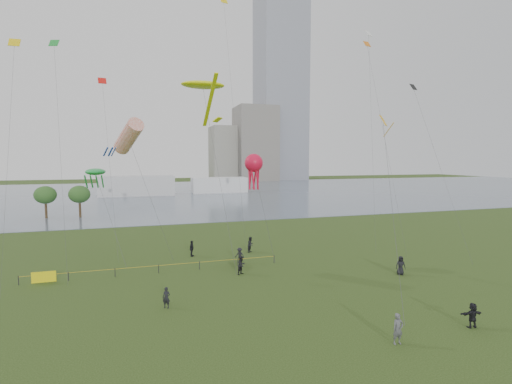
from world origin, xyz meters
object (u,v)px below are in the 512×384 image
object	(u,v)px
fence	(91,273)
kite_flyer	(398,329)
kite_stingray	(203,86)
kite_octopus	(254,164)

from	to	relation	value
fence	kite_flyer	distance (m)	26.85
kite_flyer	fence	bearing A→B (deg)	136.68
fence	kite_stingray	size ratio (longest dim) A/B	1.24
kite_stingray	kite_octopus	distance (m)	10.01
kite_flyer	kite_stingray	world-z (taller)	kite_stingray
kite_stingray	kite_octopus	size ratio (longest dim) A/B	1.66
fence	kite_flyer	size ratio (longest dim) A/B	12.79
fence	kite_octopus	distance (m)	19.38
fence	kite_stingray	world-z (taller)	kite_stingray
kite_flyer	kite_octopus	xyz separation A→B (m)	(-2.88, 20.65, 9.67)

